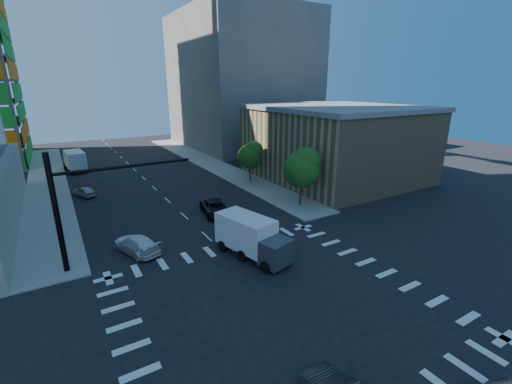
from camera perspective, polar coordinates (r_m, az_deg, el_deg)
ground at (r=23.20m, az=3.99°, el=-18.16°), size 160.00×160.00×0.00m
road_markings at (r=23.20m, az=3.99°, el=-18.15°), size 20.00×20.00×0.01m
sidewalk_ne at (r=61.59m, az=-7.73°, el=4.78°), size 5.00×60.00×0.15m
sidewalk_nw at (r=56.97m, az=-31.45°, el=1.27°), size 5.00×60.00×0.15m
commercial_building at (r=52.48m, az=13.02°, el=8.10°), size 20.50×22.50×10.60m
bg_building_ne at (r=79.93m, az=-2.64°, el=17.87°), size 24.00×30.00×28.00m
signal_mast_nw at (r=28.03m, az=-27.51°, el=-1.15°), size 10.20×0.40×9.00m
tree_south at (r=38.60m, az=7.83°, el=4.15°), size 4.16×4.16×6.82m
tree_north at (r=48.61m, az=-0.78°, el=6.23°), size 3.54×3.52×5.78m
car_nb_far at (r=37.33m, az=-6.84°, el=-2.62°), size 3.24×5.60×1.47m
car_sb_near at (r=30.66m, az=-19.31°, el=-8.19°), size 3.59×5.40×1.45m
car_sb_mid at (r=48.10m, az=-26.73°, el=0.08°), size 2.88×4.02×1.27m
box_truck_near at (r=27.89m, az=-0.27°, el=-8.13°), size 4.10×6.67×3.26m
box_truck_far at (r=63.08m, az=-28.00°, el=4.48°), size 3.28×6.58×3.33m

